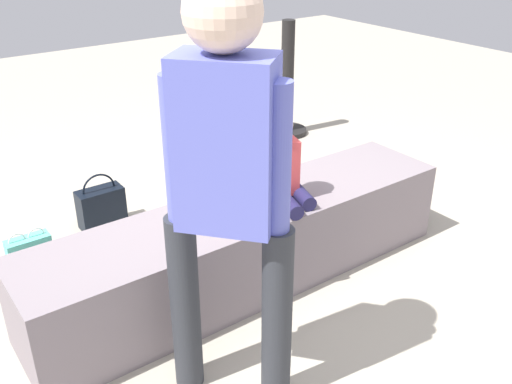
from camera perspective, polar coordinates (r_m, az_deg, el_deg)
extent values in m
plane|color=#ACA492|center=(3.11, -0.87, -8.83)|extent=(12.00, 12.00, 0.00)
cube|color=gray|center=(2.98, -0.90, -5.29)|extent=(2.33, 0.50, 0.45)
cylinder|color=#1F1D46|center=(2.83, 3.12, -1.04)|extent=(0.14, 0.26, 0.08)
cylinder|color=#1F1D46|center=(2.92, 4.39, -0.21)|extent=(0.14, 0.26, 0.08)
cube|color=#DD4749|center=(2.87, 2.00, 2.53)|extent=(0.24, 0.19, 0.28)
sphere|color=beige|center=(2.78, 2.07, 6.73)|extent=(0.16, 0.16, 0.16)
cylinder|color=beige|center=(2.78, 0.63, 1.67)|extent=(0.05, 0.05, 0.21)
cylinder|color=beige|center=(2.96, 3.29, 3.16)|extent=(0.05, 0.05, 0.21)
cylinder|color=#2C2E34|center=(2.23, 2.09, -12.51)|extent=(0.12, 0.12, 0.79)
cylinder|color=#2C2E34|center=(2.31, -7.06, -11.10)|extent=(0.12, 0.12, 0.79)
cube|color=#5C64C5|center=(1.91, -3.00, 4.71)|extent=(0.37, 0.39, 0.60)
sphere|color=beige|center=(1.80, -3.34, 17.44)|extent=(0.25, 0.25, 0.25)
cylinder|color=#5C64C5|center=(1.90, 2.15, 2.70)|extent=(0.09, 0.09, 0.57)
cylinder|color=#5C64C5|center=(1.99, -7.85, 3.62)|extent=(0.09, 0.09, 0.57)
cylinder|color=#E0594C|center=(2.80, -1.99, -2.03)|extent=(0.22, 0.22, 0.01)
cylinder|color=olive|center=(2.79, -2.00, -1.52)|extent=(0.10, 0.10, 0.05)
cylinder|color=pink|center=(2.78, -2.01, -1.03)|extent=(0.10, 0.10, 0.01)
cube|color=silver|center=(2.82, -0.87, -1.60)|extent=(0.11, 0.04, 0.00)
cube|color=#59C6B2|center=(3.14, -21.33, -6.87)|extent=(0.21, 0.09, 0.33)
torus|color=white|center=(3.05, -22.67, -4.52)|extent=(0.08, 0.01, 0.08)
torus|color=white|center=(3.07, -21.00, -4.04)|extent=(0.08, 0.01, 0.08)
cylinder|color=black|center=(5.10, 3.00, 6.10)|extent=(0.36, 0.36, 0.04)
cylinder|color=black|center=(4.95, 3.14, 11.40)|extent=(0.11, 0.11, 0.94)
cylinder|color=silver|center=(3.72, 0.97, -0.82)|extent=(0.08, 0.08, 0.18)
cone|color=silver|center=(3.67, 0.98, 0.66)|extent=(0.07, 0.07, 0.03)
cylinder|color=blue|center=(3.66, 0.99, 1.02)|extent=(0.03, 0.03, 0.02)
cylinder|color=red|center=(3.69, -4.72, -1.74)|extent=(0.09, 0.09, 0.11)
cube|color=black|center=(3.68, -15.12, -1.52)|extent=(0.28, 0.14, 0.25)
torus|color=black|center=(3.62, -15.35, 0.22)|extent=(0.21, 0.01, 0.21)
cube|color=brown|center=(4.23, 2.16, 2.85)|extent=(0.27, 0.13, 0.20)
torus|color=brown|center=(4.19, 2.18, 4.11)|extent=(0.20, 0.01, 0.20)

